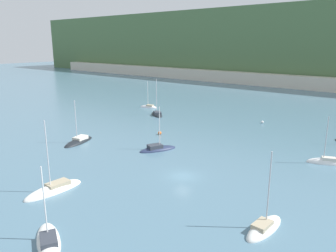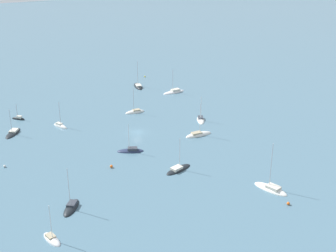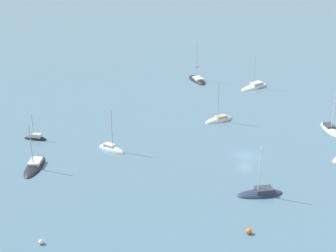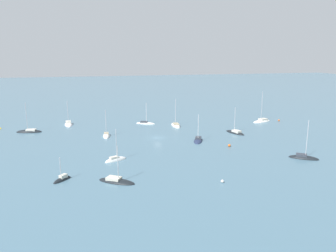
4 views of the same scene
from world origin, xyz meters
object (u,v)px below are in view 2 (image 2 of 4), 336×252
Objects in this scene: sailboat_6 at (131,151)px; sailboat_11 at (13,133)px; mooring_buoy_2 at (5,166)px; mooring_buoy_3 at (145,77)px; sailboat_2 at (71,208)px; sailboat_12 at (60,126)px; mooring_buoy_0 at (288,203)px; sailboat_3 at (135,112)px; sailboat_8 at (271,189)px; sailboat_10 at (178,170)px; sailboat_0 at (174,92)px; sailboat_7 at (52,239)px; sailboat_1 at (138,87)px; sailboat_4 at (201,120)px; sailboat_5 at (19,119)px; mooring_buoy_1 at (111,166)px; sailboat_9 at (198,135)px.

sailboat_6 is 38.41m from sailboat_11.
mooring_buoy_3 is (56.41, -65.69, -0.07)m from mooring_buoy_2.
sailboat_2 reaches higher than mooring_buoy_2.
sailboat_12 is 75.39m from mooring_buoy_0.
sailboat_3 is 14.93× the size of mooring_buoy_2.
sailboat_6 is 40.32m from sailboat_8.
sailboat_10 is (-15.60, -6.55, -0.01)m from sailboat_6.
sailboat_0 is 94.40m from sailboat_7.
mooring_buoy_3 is at bearing 53.78° from sailboat_10.
sailboat_12 is at bearing -40.46° from sailboat_6.
sailboat_1 is at bearing 149.72° from sailboat_11.
sailboat_11 is at bearing -80.02° from sailboat_4.
sailboat_4 is at bearing 32.11° from sailboat_10.
sailboat_8 is 1.40× the size of sailboat_12.
sailboat_5 is 0.67× the size of sailboat_7.
sailboat_4 is 1.47× the size of sailboat_5.
mooring_buoy_3 is at bearing -90.95° from sailboat_0.
sailboat_4 is at bearing 108.00° from sailboat_11.
mooring_buoy_0 is at bearing 75.70° from sailboat_0.
sailboat_2 reaches higher than sailboat_4.
sailboat_5 is at bearing -16.64° from mooring_buoy_2.
sailboat_6 is at bearing 167.77° from sailboat_2.
sailboat_11 is at bearing 19.50° from sailboat_8.
sailboat_2 reaches higher than mooring_buoy_1.
mooring_buoy_2 is at bearing 18.91° from sailboat_11.
sailboat_1 reaches higher than mooring_buoy_1.
sailboat_7 is (-68.46, 6.59, -0.04)m from sailboat_5.
mooring_buoy_3 is at bearing -112.74° from sailboat_5.
sailboat_7 is 58.72m from sailboat_12.
sailboat_1 is 27.97m from sailboat_3.
sailboat_0 is 82.00m from mooring_buoy_0.
sailboat_1 reaches higher than sailboat_0.
sailboat_1 reaches higher than mooring_buoy_3.
mooring_buoy_0 is (-42.18, 1.71, 0.28)m from sailboat_9.
sailboat_11 is 10.91× the size of mooring_buoy_1.
mooring_buoy_3 is (36.30, -45.64, 0.16)m from sailboat_12.
sailboat_4 is at bearing 157.14° from sailboat_2.
sailboat_3 reaches higher than sailboat_10.
mooring_buoy_3 is (10.66, -7.77, 0.17)m from sailboat_1.
sailboat_5 is 0.53× the size of sailboat_9.
sailboat_11 is (-11.05, 3.72, -0.03)m from sailboat_5.
sailboat_11 is (0.68, 39.69, 0.01)m from sailboat_3.
mooring_buoy_3 is (35.10, -59.74, 0.16)m from sailboat_11.
sailboat_0 is 48.89m from sailboat_12.
sailboat_3 is at bearing 25.86° from sailboat_0.
mooring_buoy_1 is 1.20× the size of mooring_buoy_2.
sailboat_11 is 69.29m from mooring_buoy_3.
sailboat_9 is 55.22m from mooring_buoy_2.
sailboat_9 is (30.71, -51.87, -0.00)m from sailboat_7.
sailboat_2 is (-72.48, 48.11, 0.03)m from sailboat_1.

